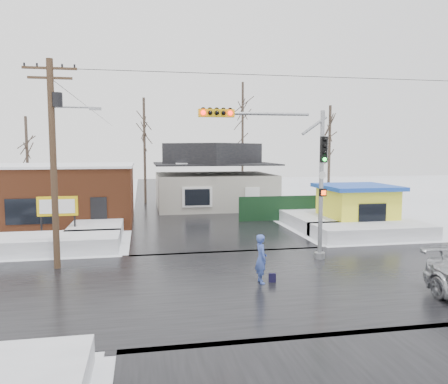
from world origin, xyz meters
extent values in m
plane|color=white|center=(0.00, 0.00, 0.00)|extent=(120.00, 120.00, 0.00)
cube|color=black|center=(0.00, 0.00, 0.01)|extent=(10.00, 120.00, 0.02)
cube|color=black|center=(0.00, 0.00, 0.01)|extent=(120.00, 10.00, 0.02)
cube|color=white|center=(-9.00, 7.00, 0.40)|extent=(7.00, 3.00, 0.80)
cube|color=white|center=(9.00, 7.00, 0.40)|extent=(7.00, 3.00, 0.80)
cube|color=white|center=(-7.00, 12.00, 0.40)|extent=(3.00, 8.00, 0.80)
cube|color=white|center=(7.00, 12.00, 0.40)|extent=(3.00, 8.00, 0.80)
cylinder|color=gray|center=(4.00, 3.00, 3.50)|extent=(0.20, 0.20, 7.00)
cylinder|color=gray|center=(4.00, 3.00, 0.15)|extent=(0.50, 0.50, 0.30)
cylinder|color=gray|center=(1.00, 3.00, 6.80)|extent=(4.60, 0.14, 0.14)
cube|color=gold|center=(-1.00, 3.00, 6.80)|extent=(1.60, 0.28, 0.35)
sphere|color=#FF0C0C|center=(-1.60, 2.84, 6.80)|extent=(0.20, 0.20, 0.20)
sphere|color=#FF0C0C|center=(-0.40, 2.84, 6.80)|extent=(0.20, 0.20, 0.20)
cube|color=black|center=(4.00, 2.80, 5.20)|extent=(0.30, 0.22, 1.20)
sphere|color=#0CE533|center=(4.00, 2.66, 4.75)|extent=(0.18, 0.18, 0.18)
cube|color=black|center=(4.00, 2.80, 3.20)|extent=(0.30, 0.20, 0.35)
cylinder|color=#382619|center=(-8.00, 3.50, 4.50)|extent=(0.28, 0.28, 9.00)
cube|color=#382619|center=(-8.00, 3.50, 8.60)|extent=(2.20, 0.10, 0.10)
cube|color=#382619|center=(-8.00, 3.50, 8.20)|extent=(1.80, 0.10, 0.10)
cylinder|color=black|center=(-7.75, 3.50, 7.30)|extent=(0.44, 0.44, 0.60)
cylinder|color=gray|center=(-7.10, 3.50, 7.00)|extent=(1.80, 0.08, 0.08)
cube|color=gray|center=(-6.20, 3.50, 6.95)|extent=(0.50, 0.22, 0.12)
cube|color=brown|center=(-11.00, 16.00, 2.00)|extent=(12.00, 8.00, 4.00)
cube|color=white|center=(-11.00, 16.00, 4.05)|extent=(12.20, 8.20, 0.15)
cube|color=black|center=(-11.00, 11.98, 1.40)|extent=(3.00, 0.08, 1.60)
cube|color=black|center=(-7.00, 11.98, 1.10)|extent=(1.00, 0.08, 2.20)
cylinder|color=black|center=(-9.90, 9.50, 0.90)|extent=(0.10, 0.10, 1.80)
cylinder|color=black|center=(-8.10, 9.50, 0.90)|extent=(0.10, 0.10, 1.80)
cube|color=gold|center=(-9.00, 9.50, 2.00)|extent=(2.20, 0.18, 1.10)
cube|color=white|center=(-9.00, 9.39, 2.00)|extent=(1.90, 0.02, 0.80)
cube|color=#AAA79A|center=(2.00, 22.00, 1.50)|extent=(10.00, 8.00, 3.00)
cube|color=black|center=(2.00, 22.00, 3.90)|extent=(10.40, 8.40, 0.12)
pyramid|color=black|center=(2.00, 22.00, 4.86)|extent=(9.00, 7.00, 1.80)
cube|color=brown|center=(5.20, 23.00, 4.90)|extent=(0.70, 0.70, 1.40)
cube|color=white|center=(0.00, 17.95, 1.40)|extent=(2.40, 0.12, 1.60)
cube|color=#FFFB38|center=(9.50, 10.00, 1.30)|extent=(4.00, 4.00, 2.60)
cube|color=#164FAC|center=(9.50, 10.00, 2.75)|extent=(4.60, 4.60, 0.25)
cube|color=black|center=(9.50, 7.97, 1.30)|extent=(1.80, 0.06, 1.20)
cube|color=black|center=(6.50, 14.00, 0.90)|extent=(8.00, 0.12, 1.80)
cylinder|color=#332821|center=(-4.00, 26.00, 5.00)|extent=(0.24, 0.24, 10.00)
cylinder|color=#332821|center=(6.00, 28.00, 6.00)|extent=(0.24, 0.24, 12.00)
cylinder|color=#332821|center=(12.00, 20.00, 4.50)|extent=(0.24, 0.24, 9.00)
cylinder|color=#332821|center=(-14.00, 24.00, 4.00)|extent=(0.24, 0.24, 8.00)
imported|color=#3C53A8|center=(0.23, -0.16, 0.96)|extent=(0.48, 0.71, 1.92)
cube|color=black|center=(0.68, -0.19, 0.17)|extent=(0.30, 0.16, 0.35)
camera|label=1|loc=(-4.27, -16.23, 5.25)|focal=35.00mm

